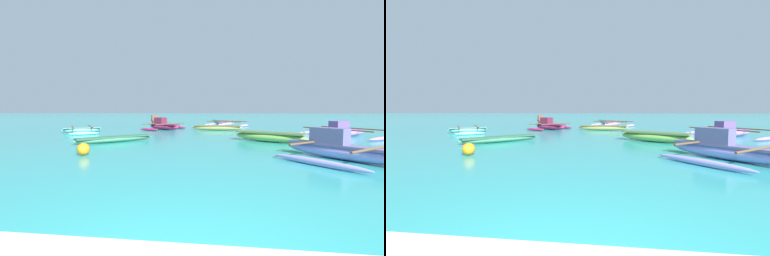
{
  "view_description": "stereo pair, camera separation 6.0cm",
  "coord_description": "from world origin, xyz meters",
  "views": [
    {
      "loc": [
        0.42,
        -1.63,
        1.55
      ],
      "look_at": [
        -1.85,
        16.81,
        0.25
      ],
      "focal_mm": 24.0,
      "sensor_mm": 36.0,
      "label": 1
    },
    {
      "loc": [
        0.48,
        -1.62,
        1.55
      ],
      "look_at": [
        -1.85,
        16.81,
        0.25
      ],
      "focal_mm": 24.0,
      "sensor_mm": 36.0,
      "label": 2
    }
  ],
  "objects": [
    {
      "name": "moored_boat_0",
      "position": [
        -4.35,
        18.32,
        0.32
      ],
      "size": [
        3.46,
        3.83,
        0.96
      ],
      "rotation": [
        0.0,
        0.0,
        -0.58
      ],
      "color": "#AD2558",
      "rests_on": "ground_plane"
    },
    {
      "name": "moored_boat_1",
      "position": [
        -6.82,
        24.98,
        0.35
      ],
      "size": [
        1.79,
        2.93,
        0.99
      ],
      "rotation": [
        0.0,
        0.0,
        -1.18
      ],
      "color": "#C56F48",
      "rests_on": "ground_plane"
    },
    {
      "name": "moored_boat_2",
      "position": [
        0.72,
        23.49,
        0.23
      ],
      "size": [
        4.4,
        3.77,
        0.5
      ],
      "rotation": [
        0.0,
        0.0,
        1.1
      ],
      "color": "#CA93CA",
      "rests_on": "ground_plane"
    },
    {
      "name": "moored_boat_3",
      "position": [
        7.33,
        14.19,
        0.31
      ],
      "size": [
        4.54,
        5.04,
        0.93
      ],
      "rotation": [
        0.0,
        0.0,
        0.59
      ],
      "color": "#B177E5",
      "rests_on": "ground_plane"
    },
    {
      "name": "moored_boat_4",
      "position": [
        -0.05,
        18.0,
        0.22
      ],
      "size": [
        3.84,
        0.55,
        0.39
      ],
      "rotation": [
        0.0,
        0.0,
        -0.02
      ],
      "color": "#9B944E",
      "rests_on": "ground_plane"
    },
    {
      "name": "moored_boat_5",
      "position": [
        0.12,
        26.89,
        0.24
      ],
      "size": [
        2.17,
        3.15,
        0.43
      ],
      "rotation": [
        0.0,
        0.0,
        -1.04
      ],
      "color": "#4BADD5",
      "rests_on": "ground_plane"
    },
    {
      "name": "moored_boat_6",
      "position": [
        2.66,
        11.21,
        0.27
      ],
      "size": [
        3.48,
        2.53,
        0.49
      ],
      "rotation": [
        0.0,
        0.0,
        -0.54
      ],
      "color": "#7EB151",
      "rests_on": "ground_plane"
    },
    {
      "name": "moored_boat_7",
      "position": [
        4.11,
        6.83,
        0.31
      ],
      "size": [
        4.29,
        4.25,
        0.98
      ],
      "rotation": [
        0.0,
        0.0,
        -0.87
      ],
      "color": "#9D92E7",
      "rests_on": "ground_plane"
    },
    {
      "name": "moored_boat_8",
      "position": [
        -4.8,
        10.18,
        0.17
      ],
      "size": [
        3.14,
        3.18,
        0.29
      ],
      "rotation": [
        0.0,
        0.0,
        0.8
      ],
      "color": "#439165",
      "rests_on": "ground_plane"
    },
    {
      "name": "moored_boat_9",
      "position": [
        -9.27,
        14.93,
        0.2
      ],
      "size": [
        3.71,
        4.36,
        0.43
      ],
      "rotation": [
        0.0,
        0.0,
        0.58
      ],
      "color": "#79D2CB",
      "rests_on": "ground_plane"
    },
    {
      "name": "mooring_buoy_0",
      "position": [
        -4.35,
        6.57,
        0.21
      ],
      "size": [
        0.43,
        0.43,
        0.43
      ],
      "color": "orange",
      "rests_on": "ground_plane"
    }
  ]
}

